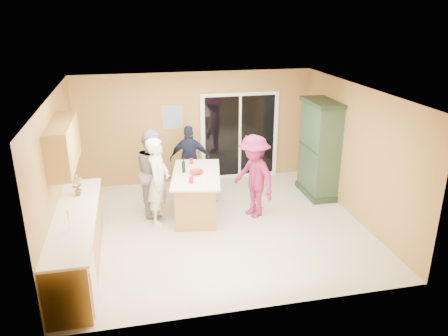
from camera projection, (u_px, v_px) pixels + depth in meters
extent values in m
plane|color=beige|center=(217.00, 226.00, 8.39)|extent=(5.50, 5.50, 0.00)
cube|color=white|center=(217.00, 91.00, 7.49)|extent=(5.50, 5.00, 0.10)
cube|color=tan|center=(196.00, 128.00, 10.23)|extent=(5.50, 0.10, 2.60)
cube|color=tan|center=(255.00, 226.00, 5.64)|extent=(5.50, 0.10, 2.60)
cube|color=tan|center=(58.00, 174.00, 7.39)|extent=(0.10, 5.00, 2.60)
cube|color=tan|center=(356.00, 153.00, 8.48)|extent=(0.10, 5.00, 2.60)
cube|color=#B28445|center=(77.00, 243.00, 6.92)|extent=(0.60, 3.00, 0.90)
cube|color=white|center=(71.00, 286.00, 5.93)|extent=(0.62, 0.60, 0.72)
cube|color=white|center=(75.00, 216.00, 6.76)|extent=(0.65, 3.05, 0.04)
cylinder|color=silver|center=(69.00, 221.00, 6.24)|extent=(0.02, 0.02, 0.30)
cube|color=#B28445|center=(63.00, 145.00, 7.04)|extent=(0.35, 1.60, 0.75)
cube|color=white|center=(240.00, 136.00, 10.50)|extent=(1.90, 0.05, 2.10)
cube|color=black|center=(240.00, 136.00, 10.48)|extent=(1.70, 0.03, 1.94)
cube|color=white|center=(240.00, 136.00, 10.48)|extent=(0.06, 0.04, 1.94)
cube|color=silver|center=(246.00, 138.00, 10.51)|extent=(0.02, 0.03, 0.12)
cube|color=tan|center=(172.00, 117.00, 10.00)|extent=(0.46, 0.03, 0.56)
cube|color=#486996|center=(172.00, 117.00, 9.98)|extent=(0.38, 0.02, 0.48)
cube|color=#B28445|center=(197.00, 195.00, 8.74)|extent=(1.03, 1.61, 0.85)
cube|color=white|center=(196.00, 174.00, 8.59)|extent=(1.21, 1.83, 0.04)
cube|color=black|center=(197.00, 212.00, 8.87)|extent=(0.94, 1.52, 0.10)
cube|color=#1E3120|center=(316.00, 191.00, 9.84)|extent=(0.59, 1.12, 0.13)
cube|color=#324C37|center=(319.00, 149.00, 9.49)|extent=(0.53, 1.05, 1.98)
cube|color=#1E3120|center=(323.00, 102.00, 9.14)|extent=(0.61, 1.16, 0.08)
imported|color=white|center=(158.00, 181.00, 8.31)|extent=(0.60, 0.73, 1.70)
imported|color=#99999B|center=(154.00, 172.00, 8.69)|extent=(0.66, 0.85, 1.75)
imported|color=#1A1A39|center=(190.00, 159.00, 9.78)|extent=(0.95, 0.53, 1.53)
imported|color=#94204A|center=(254.00, 176.00, 8.56)|extent=(1.00, 1.24, 1.68)
imported|color=red|center=(197.00, 172.00, 8.54)|extent=(0.30, 0.30, 0.06)
imported|color=#AC1B11|center=(77.00, 186.00, 7.37)|extent=(0.22, 0.17, 0.37)
cylinder|color=red|center=(191.00, 180.00, 8.09)|extent=(0.11, 0.11, 0.12)
cylinder|color=red|center=(191.00, 161.00, 9.09)|extent=(0.08, 0.08, 0.11)
cylinder|color=black|center=(184.00, 167.00, 8.59)|extent=(0.07, 0.07, 0.23)
cylinder|color=black|center=(183.00, 160.00, 8.54)|extent=(0.03, 0.03, 0.09)
cylinder|color=white|center=(206.00, 176.00, 8.44)|extent=(0.30, 0.30, 0.02)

